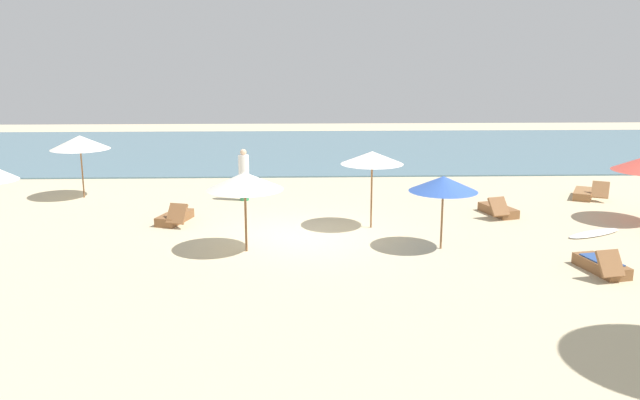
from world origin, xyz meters
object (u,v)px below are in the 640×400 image
at_px(umbrella_1, 245,181).
at_px(lounger_0, 498,210).
at_px(umbrella_2, 80,142).
at_px(umbrella_3, 443,184).
at_px(surfboard, 594,233).
at_px(umbrella_5, 372,158).
at_px(person_0, 244,175).
at_px(lounger_1, 602,265).
at_px(lounger_3, 585,193).
at_px(lounger_2, 175,217).

xyz_separation_m(umbrella_1, lounger_0, (7.85, 3.65, -1.73)).
bearing_deg(umbrella_2, umbrella_3, -29.94).
relative_size(umbrella_3, surfboard, 0.97).
xyz_separation_m(umbrella_3, surfboard, (4.75, 1.24, -1.74)).
xyz_separation_m(umbrella_5, person_0, (-4.10, 3.83, -1.20)).
distance_m(umbrella_2, surfboard, 17.34).
bearing_deg(lounger_1, umbrella_1, 166.92).
xyz_separation_m(lounger_3, surfboard, (-1.77, -4.73, -0.13)).
xyz_separation_m(umbrella_3, lounger_3, (6.52, 5.97, -1.61)).
height_order(lounger_3, surfboard, lounger_3).
distance_m(umbrella_2, lounger_2, 5.72).
height_order(umbrella_2, lounger_0, umbrella_2).
height_order(umbrella_3, lounger_0, umbrella_3).
bearing_deg(umbrella_3, umbrella_2, 150.06).
bearing_deg(lounger_0, umbrella_5, -162.01).
xyz_separation_m(umbrella_1, umbrella_3, (5.20, 0.05, -0.12)).
height_order(umbrella_2, lounger_2, umbrella_2).
bearing_deg(person_0, umbrella_2, 173.68).
bearing_deg(umbrella_5, umbrella_1, -147.66).
bearing_deg(lounger_3, lounger_0, -148.52).
bearing_deg(lounger_1, umbrella_5, 140.00).
bearing_deg(umbrella_3, lounger_3, 42.47).
relative_size(umbrella_1, umbrella_5, 0.92).
relative_size(umbrella_5, surfboard, 1.13).
height_order(umbrella_1, lounger_0, umbrella_1).
xyz_separation_m(umbrella_5, lounger_0, (4.29, 1.39, -1.95)).
bearing_deg(umbrella_1, umbrella_5, 32.34).
distance_m(umbrella_2, lounger_3, 18.23).
xyz_separation_m(umbrella_5, lounger_3, (8.17, 3.77, -1.95)).
bearing_deg(lounger_1, umbrella_3, 149.08).
height_order(lounger_0, surfboard, lounger_0).
bearing_deg(lounger_2, surfboard, -7.99).
relative_size(umbrella_5, person_0, 1.26).
relative_size(umbrella_3, umbrella_5, 0.86).
bearing_deg(lounger_3, lounger_1, -110.99).
relative_size(lounger_3, person_0, 0.96).
distance_m(lounger_3, person_0, 12.29).
bearing_deg(lounger_1, lounger_3, 69.01).
height_order(umbrella_5, lounger_1, umbrella_5).
relative_size(lounger_2, surfboard, 0.86).
bearing_deg(lounger_0, person_0, 163.81).
distance_m(lounger_3, surfboard, 5.05).
relative_size(lounger_1, person_0, 0.95).
xyz_separation_m(person_0, surfboard, (10.49, -4.79, -0.89)).
relative_size(lounger_1, lounger_2, 0.99).
bearing_deg(umbrella_3, lounger_2, 158.68).
bearing_deg(lounger_0, umbrella_3, -126.33).
height_order(umbrella_5, lounger_0, umbrella_5).
xyz_separation_m(umbrella_5, surfboard, (6.39, -0.96, -2.09)).
xyz_separation_m(umbrella_2, lounger_0, (14.24, -3.08, -1.84)).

